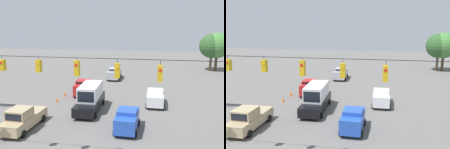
{
  "view_description": "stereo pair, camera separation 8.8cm",
  "coord_description": "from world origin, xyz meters",
  "views": [
    {
      "loc": [
        -5.05,
        14.2,
        9.78
      ],
      "look_at": [
        -0.58,
        -10.95,
        4.31
      ],
      "focal_mm": 40.0,
      "sensor_mm": 36.0,
      "label": 1
    },
    {
      "loc": [
        -5.13,
        14.19,
        9.78
      ],
      "look_at": [
        -0.58,
        -10.95,
        4.31
      ],
      "focal_mm": 40.0,
      "sensor_mm": 36.0,
      "label": 2
    }
  ],
  "objects": [
    {
      "name": "sedan_silver_withflow_deep",
      "position": [
        1.86,
        -27.1,
        1.01
      ],
      "size": [
        2.11,
        4.29,
        1.93
      ],
      "color": "#A8AAB2",
      "rests_on": "ground_plane"
    },
    {
      "name": "sedan_white_oncoming_far",
      "position": [
        -5.14,
        -14.53,
        0.99
      ],
      "size": [
        2.13,
        4.14,
        1.89
      ],
      "color": "silver",
      "rests_on": "ground_plane"
    },
    {
      "name": "overhead_signal_span",
      "position": [
        -0.15,
        -1.13,
        5.35
      ],
      "size": [
        23.06,
        0.38,
        8.18
      ],
      "color": "#4C473D",
      "rests_on": "ground_plane"
    },
    {
      "name": "sedan_red_withflow_far",
      "position": [
        4.51,
        -17.2,
        1.05
      ],
      "size": [
        2.32,
        4.22,
        2.02
      ],
      "color": "red",
      "rests_on": "ground_plane"
    },
    {
      "name": "tree_horizon_left",
      "position": [
        -15.92,
        -38.08,
        4.98
      ],
      "size": [
        4.83,
        4.83,
        7.41
      ],
      "color": "brown",
      "rests_on": "ground_plane"
    },
    {
      "name": "sedan_blue_crossing_near",
      "position": [
        -2.68,
        -6.96,
        1.05
      ],
      "size": [
        2.15,
        4.0,
        2.02
      ],
      "color": "#234CB2",
      "rests_on": "ground_plane"
    },
    {
      "name": "traffic_cone_second",
      "position": [
        6.88,
        -8.1,
        0.33
      ],
      "size": [
        0.31,
        0.31,
        0.66
      ],
      "primitive_type": "cone",
      "color": "orange",
      "rests_on": "ground_plane"
    },
    {
      "name": "tree_horizon_right",
      "position": [
        -16.93,
        -38.0,
        5.09
      ],
      "size": [
        5.0,
        5.0,
        7.62
      ],
      "color": "#4C3823",
      "rests_on": "ground_plane"
    },
    {
      "name": "traffic_cone_fifth",
      "position": [
        6.75,
        -16.07,
        0.33
      ],
      "size": [
        0.31,
        0.31,
        0.66
      ],
      "primitive_type": "cone",
      "color": "orange",
      "rests_on": "ground_plane"
    },
    {
      "name": "traffic_cone_third",
      "position": [
        6.88,
        -10.53,
        0.33
      ],
      "size": [
        0.31,
        0.31,
        0.66
      ],
      "primitive_type": "cone",
      "color": "orange",
      "rests_on": "ground_plane"
    },
    {
      "name": "box_truck_black_withflow_mid",
      "position": [
        2.01,
        -11.61,
        1.43
      ],
      "size": [
        2.57,
        6.82,
        2.91
      ],
      "color": "black",
      "rests_on": "ground_plane"
    },
    {
      "name": "traffic_cone_fourth",
      "position": [
        6.79,
        -13.52,
        0.33
      ],
      "size": [
        0.31,
        0.31,
        0.66
      ],
      "primitive_type": "cone",
      "color": "orange",
      "rests_on": "ground_plane"
    },
    {
      "name": "pickup_truck_tan_parked_shoulder",
      "position": [
        6.81,
        -5.66,
        0.98
      ],
      "size": [
        2.29,
        5.59,
        2.12
      ],
      "color": "tan",
      "rests_on": "ground_plane"
    },
    {
      "name": "traffic_cone_nearest",
      "position": [
        6.83,
        -5.29,
        0.33
      ],
      "size": [
        0.31,
        0.31,
        0.66
      ],
      "primitive_type": "cone",
      "color": "orange",
      "rests_on": "ground_plane"
    }
  ]
}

